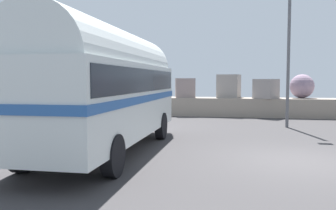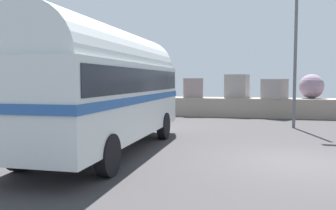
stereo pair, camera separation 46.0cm
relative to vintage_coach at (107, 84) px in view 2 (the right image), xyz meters
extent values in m
cube|color=#383536|center=(5.46, -0.21, -2.04)|extent=(32.00, 26.00, 0.02)
cube|color=gray|center=(5.46, 11.59, -1.50)|extent=(31.36, 1.80, 1.10)
sphere|color=gray|center=(-7.57, 11.07, -0.27)|extent=(1.36, 1.36, 1.36)
sphere|color=#959166|center=(-4.98, 11.68, -0.59)|extent=(0.72, 0.72, 0.72)
cube|color=gray|center=(-2.71, 11.93, -0.55)|extent=(0.59, 0.80, 0.80)
cube|color=gray|center=(0.73, 11.60, -0.37)|extent=(1.35, 1.25, 1.16)
cube|color=gray|center=(3.35, 12.00, -0.26)|extent=(1.47, 1.59, 1.39)
cube|color=gray|center=(5.48, 11.31, -0.39)|extent=(1.57, 1.59, 1.12)
sphere|color=gray|center=(7.57, 12.04, -0.25)|extent=(1.39, 1.39, 1.39)
cylinder|color=black|center=(-1.10, 2.60, -1.55)|extent=(0.28, 0.96, 0.96)
cylinder|color=black|center=(1.10, 2.60, -1.55)|extent=(0.28, 0.96, 0.96)
cylinder|color=black|center=(-1.10, -2.61, -1.55)|extent=(0.28, 0.96, 0.96)
cylinder|color=black|center=(1.10, -2.61, -1.55)|extent=(0.28, 0.96, 0.96)
cube|color=silver|center=(0.00, 0.00, -0.48)|extent=(2.40, 8.40, 2.10)
cylinder|color=silver|center=(0.00, 0.00, 0.57)|extent=(2.20, 8.06, 2.20)
cube|color=#2A5699|center=(0.00, 0.00, -0.42)|extent=(2.45, 8.48, 0.20)
cube|color=black|center=(0.00, 0.00, 0.10)|extent=(2.44, 8.06, 0.64)
cube|color=silver|center=(0.00, 4.27, -1.35)|extent=(2.28, 0.16, 0.28)
cylinder|color=#5B5B60|center=(6.06, 6.84, 1.30)|extent=(0.14, 0.14, 6.71)
camera|label=1|loc=(3.73, -10.03, 0.12)|focal=38.30mm
camera|label=2|loc=(4.18, -9.94, 0.12)|focal=38.30mm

